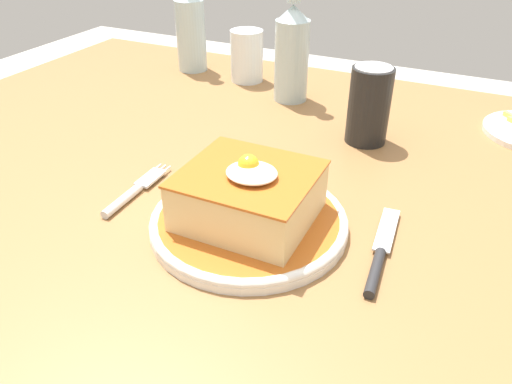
# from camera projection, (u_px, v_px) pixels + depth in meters

# --- Properties ---
(dining_table) EXTENTS (1.32, 1.00, 0.76)m
(dining_table) POSITION_uv_depth(u_px,v_px,m) (249.00, 228.00, 0.77)
(dining_table) COLOR olive
(dining_table) RESTS_ON ground_plane
(main_plate) EXTENTS (0.24, 0.24, 0.02)m
(main_plate) POSITION_uv_depth(u_px,v_px,m) (249.00, 221.00, 0.60)
(main_plate) COLOR white
(main_plate) RESTS_ON dining_table
(sandwich_meal) EXTENTS (0.23, 0.23, 0.09)m
(sandwich_meal) POSITION_uv_depth(u_px,v_px,m) (249.00, 199.00, 0.59)
(sandwich_meal) COLOR #B75B1E
(sandwich_meal) RESTS_ON main_plate
(fork) EXTENTS (0.02, 0.14, 0.01)m
(fork) POSITION_uv_depth(u_px,v_px,m) (132.00, 193.00, 0.66)
(fork) COLOR silver
(fork) RESTS_ON dining_table
(knife) EXTENTS (0.03, 0.17, 0.01)m
(knife) POSITION_uv_depth(u_px,v_px,m) (379.00, 259.00, 0.55)
(knife) COLOR #262628
(knife) RESTS_ON dining_table
(soda_can) EXTENTS (0.07, 0.07, 0.12)m
(soda_can) POSITION_uv_depth(u_px,v_px,m) (369.00, 105.00, 0.78)
(soda_can) COLOR black
(soda_can) RESTS_ON dining_table
(beer_bottle_clear) EXTENTS (0.06, 0.06, 0.27)m
(beer_bottle_clear) POSITION_uv_depth(u_px,v_px,m) (292.00, 48.00, 0.91)
(beer_bottle_clear) COLOR #ADC6CC
(beer_bottle_clear) RESTS_ON dining_table
(beer_bottle_clear_far) EXTENTS (0.06, 0.06, 0.27)m
(beer_bottle_clear_far) POSITION_uv_depth(u_px,v_px,m) (190.00, 24.00, 1.07)
(beer_bottle_clear_far) COLOR #ADC6CC
(beer_bottle_clear_far) RESTS_ON dining_table
(drinking_glass) EXTENTS (0.07, 0.07, 0.10)m
(drinking_glass) POSITION_uv_depth(u_px,v_px,m) (247.00, 59.00, 1.04)
(drinking_glass) COLOR #3F2314
(drinking_glass) RESTS_ON dining_table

